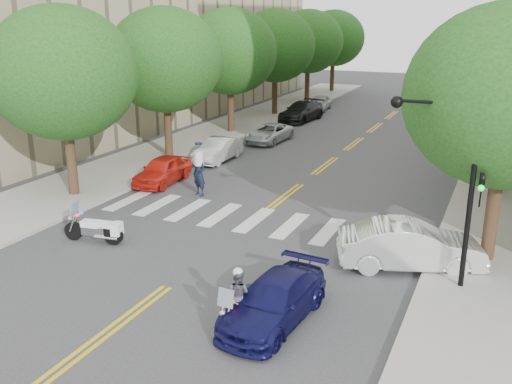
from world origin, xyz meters
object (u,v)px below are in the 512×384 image
Objects in this scene: motorcycle_police at (239,298)px; motorcycle_parked at (98,229)px; convertible at (411,246)px; sedan_blue at (274,301)px; officer_standing at (199,174)px.

motorcycle_parked is at bearing -19.67° from motorcycle_police.
motorcycle_police reaches higher than convertible.
motorcycle_parked is 0.55× the size of sedan_blue.
officer_standing is (0.54, 6.48, 0.47)m from motorcycle_parked.
convertible is at bearing 66.47° from sedan_blue.
motorcycle_parked is 8.34m from sedan_blue.
motorcycle_parked is at bearing 167.66° from sedan_blue.
sedan_blue is at bearing -116.39° from motorcycle_parked.
officer_standing is at bearing -13.56° from motorcycle_parked.
officer_standing is at bearing 47.94° from convertible.
sedan_blue is at bearing -147.43° from motorcycle_police.
motorcycle_police is at bearing -34.91° from officer_standing.
convertible is (10.70, 2.48, 0.25)m from motorcycle_parked.
motorcycle_police is 0.87× the size of motorcycle_parked.
officer_standing is at bearing 134.73° from sedan_blue.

